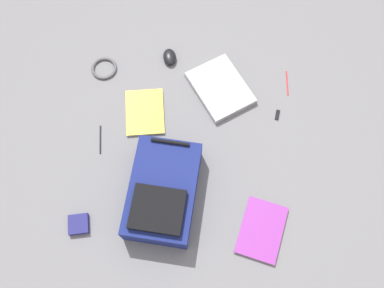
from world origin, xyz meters
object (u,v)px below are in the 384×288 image
object	(u,v)px
backpack	(163,192)
pen_black	(100,139)
laptop	(220,88)
book_blue	(145,112)
pen_blue	(287,83)
cable_coil	(104,68)
computer_mouse	(170,57)
earbud_pouch	(79,224)
usb_stick	(277,115)
book_manual	(262,230)

from	to	relation	value
backpack	pen_black	xyz separation A→B (m)	(-0.31, 0.29, -0.07)
laptop	book_blue	world-z (taller)	laptop
backpack	pen_blue	xyz separation A→B (m)	(0.63, 0.58, -0.07)
cable_coil	laptop	bearing A→B (deg)	-12.66
computer_mouse	earbud_pouch	xyz separation A→B (m)	(-0.41, -0.86, -0.00)
book_blue	backpack	bearing A→B (deg)	-77.66
book_blue	pen_black	xyz separation A→B (m)	(-0.21, -0.14, -0.00)
backpack	computer_mouse	distance (m)	0.74
computer_mouse	cable_coil	size ratio (longest dim) A/B	0.77
usb_stick	book_manual	bearing A→B (deg)	-102.89
computer_mouse	usb_stick	size ratio (longest dim) A/B	1.81
backpack	computer_mouse	bearing A→B (deg)	87.60
book_blue	earbud_pouch	distance (m)	0.61
laptop	book_blue	size ratio (longest dim) A/B	1.55
backpack	book_blue	xyz separation A→B (m)	(-0.09, 0.43, -0.07)
book_blue	usb_stick	bearing A→B (deg)	-2.50
book_manual	usb_stick	xyz separation A→B (m)	(0.13, 0.56, -0.00)
backpack	pen_black	bearing A→B (deg)	136.64
cable_coil	earbud_pouch	bearing A→B (deg)	-94.86
earbud_pouch	usb_stick	world-z (taller)	earbud_pouch
book_blue	pen_blue	distance (m)	0.74
book_blue	cable_coil	xyz separation A→B (m)	(-0.21, 0.26, -0.00)
cable_coil	pen_blue	bearing A→B (deg)	-6.44
book_manual	pen_blue	xyz separation A→B (m)	(0.20, 0.74, -0.01)
laptop	earbud_pouch	distance (m)	0.94
book_blue	pen_black	distance (m)	0.25
backpack	book_manual	distance (m)	0.47
book_manual	backpack	bearing A→B (deg)	159.31
pen_black	book_blue	bearing A→B (deg)	33.06
book_blue	pen_black	size ratio (longest dim) A/B	1.73
book_blue	earbud_pouch	xyz separation A→B (m)	(-0.28, -0.55, 0.01)
book_blue	usb_stick	size ratio (longest dim) A/B	4.53
backpack	pen_blue	size ratio (longest dim) A/B	3.48
laptop	pen_blue	size ratio (longest dim) A/B	2.77
computer_mouse	book_manual	bearing A→B (deg)	-72.66
book_manual	book_blue	xyz separation A→B (m)	(-0.52, 0.59, -0.00)
backpack	cable_coil	distance (m)	0.75
backpack	cable_coil	world-z (taller)	backpack
laptop	book_blue	xyz separation A→B (m)	(-0.38, -0.12, -0.01)
usb_stick	pen_blue	bearing A→B (deg)	69.09
backpack	book_blue	distance (m)	0.44
computer_mouse	cable_coil	world-z (taller)	computer_mouse
book_manual	cable_coil	size ratio (longest dim) A/B	2.34
book_manual	pen_blue	size ratio (longest dim) A/B	2.18
book_manual	usb_stick	world-z (taller)	book_manual
computer_mouse	laptop	bearing A→B (deg)	-42.95
computer_mouse	cable_coil	xyz separation A→B (m)	(-0.34, -0.05, -0.01)
laptop	book_blue	distance (m)	0.40
pen_black	earbud_pouch	size ratio (longest dim) A/B	1.68
backpack	pen_blue	world-z (taller)	backpack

